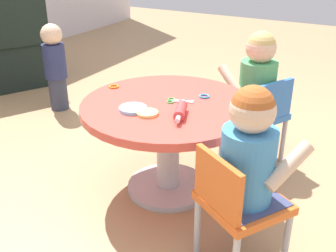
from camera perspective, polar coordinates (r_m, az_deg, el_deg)
ground_plane at (r=2.26m, az=-0.00°, el=-8.74°), size 10.00×10.00×0.00m
craft_table at (r=2.07m, az=-0.00°, el=0.08°), size 0.87×0.87×0.51m
child_chair_left at (r=1.65m, az=9.64°, el=-10.64°), size 0.41×0.41×0.54m
seated_child_left at (r=1.55m, az=11.40°, el=-3.40°), size 0.44×0.41×0.51m
child_chair_right at (r=2.44m, az=12.63°, el=1.56°), size 0.40×0.40×0.54m
seated_child_right at (r=2.39m, az=12.47°, el=6.87°), size 0.40×0.43×0.51m
armchair_dark at (r=4.01m, az=-22.26°, el=9.75°), size 0.95×0.96×0.85m
toddler_standing at (r=3.25m, az=-15.59°, el=8.29°), size 0.17×0.17×0.67m
rolling_pin at (r=1.86m, az=1.76°, el=2.15°), size 0.22×0.10×0.05m
craft_scissors at (r=2.03m, az=1.16°, el=3.55°), size 0.10×0.14×0.01m
playdough_blob_0 at (r=1.89m, az=-2.93°, el=1.82°), size 0.10×0.10×0.01m
playdough_blob_1 at (r=1.93m, az=-4.95°, el=2.43°), size 0.13×0.13×0.02m
cookie_cutter_0 at (r=2.25m, az=-7.63°, el=5.54°), size 0.06×0.06×0.01m
cookie_cutter_1 at (r=2.10m, az=5.12°, el=4.20°), size 0.05×0.05×0.01m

